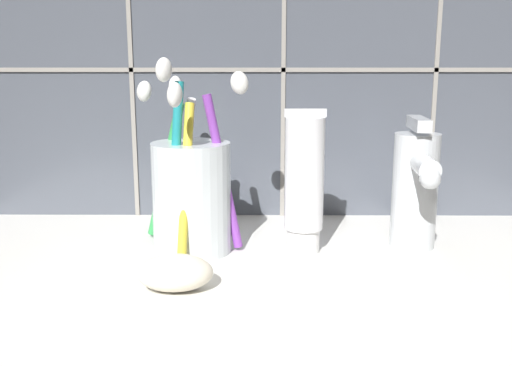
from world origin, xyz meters
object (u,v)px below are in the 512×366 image
(toothbrush_cup, at_px, (191,192))
(toothpaste_tube, at_px, (304,182))
(soap_bar, at_px, (175,272))
(sink_faucet, at_px, (416,186))

(toothbrush_cup, xyz_separation_m, toothpaste_tube, (0.11, -0.00, 0.01))
(toothpaste_tube, height_order, soap_bar, toothpaste_tube)
(toothpaste_tube, height_order, sink_faucet, toothpaste_tube)
(toothbrush_cup, height_order, toothpaste_tube, toothbrush_cup)
(toothpaste_tube, bearing_deg, soap_bar, -139.10)
(toothbrush_cup, distance_m, toothpaste_tube, 0.11)
(sink_faucet, distance_m, soap_bar, 0.26)
(toothbrush_cup, height_order, sink_faucet, toothbrush_cup)
(toothbrush_cup, height_order, soap_bar, toothbrush_cup)
(sink_faucet, bearing_deg, toothbrush_cup, -82.85)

